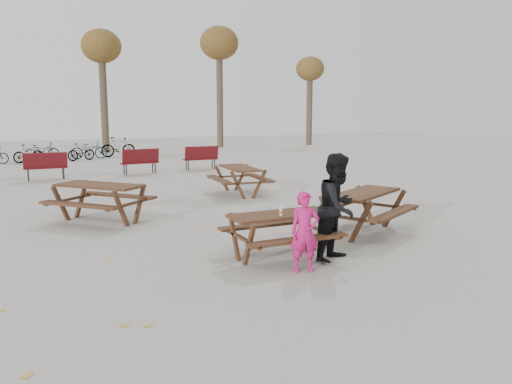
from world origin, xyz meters
name	(u,v)px	position (x,y,z in m)	size (l,w,h in m)	color
ground	(281,257)	(0.00, 0.00, 0.00)	(80.00, 80.00, 0.00)	gray
main_picnic_table	(281,224)	(0.00, 0.00, 0.59)	(1.80, 1.45, 0.78)	#351C13
food_tray	(300,213)	(0.28, -0.16, 0.79)	(0.18, 0.11, 0.04)	silver
bread_roll	(300,210)	(0.28, -0.16, 0.83)	(0.14, 0.06, 0.05)	tan
soda_bottle	(281,212)	(-0.10, -0.18, 0.85)	(0.07, 0.07, 0.17)	silver
child	(305,232)	(-0.05, -0.86, 0.64)	(0.47, 0.31, 1.28)	#C51866
adult	(338,207)	(0.79, -0.54, 0.91)	(0.89, 0.69, 1.82)	black
picnic_table_east	(363,212)	(2.37, 0.79, 0.43)	(2.01, 1.62, 0.87)	#351C13
picnic_table_north	(100,203)	(-2.39, 4.28, 0.44)	(2.02, 1.63, 0.87)	#351C13
picnic_table_far	(240,181)	(2.04, 6.38, 0.42)	(1.95, 1.57, 0.84)	#351C13
park_bench_row	(89,164)	(-1.55, 12.61, 0.52)	(11.41, 1.49, 1.03)	#5C1217
bicycle_row	(65,151)	(-1.74, 20.28, 0.48)	(8.02, 2.45, 1.11)	black
tree_row	(98,50)	(0.90, 25.15, 6.19)	(32.17, 3.52, 8.26)	#382B21
fallen_leaves	(247,225)	(0.50, 2.50, 0.00)	(11.00, 11.00, 0.01)	gold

